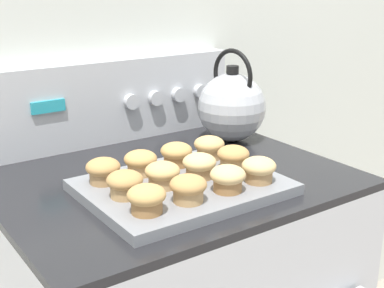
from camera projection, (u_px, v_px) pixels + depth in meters
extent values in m
cube|color=silver|center=(94.00, 36.00, 1.38)|extent=(8.00, 0.05, 2.40)
cube|color=black|center=(165.00, 177.00, 1.20)|extent=(0.76, 0.63, 0.02)
cube|color=#B7BABF|center=(106.00, 102.00, 1.39)|extent=(0.74, 0.05, 0.22)
cube|color=teal|center=(48.00, 107.00, 1.27)|extent=(0.08, 0.01, 0.03)
cylinder|color=#B7BABF|center=(132.00, 102.00, 1.40)|extent=(0.04, 0.02, 0.04)
cylinder|color=#B7BABF|center=(156.00, 98.00, 1.44)|extent=(0.04, 0.02, 0.04)
cylinder|color=#B7BABF|center=(179.00, 95.00, 1.48)|extent=(0.04, 0.02, 0.04)
cylinder|color=#B7BABF|center=(201.00, 92.00, 1.52)|extent=(0.04, 0.02, 0.04)
cube|color=slate|center=(182.00, 187.00, 1.10)|extent=(0.39, 0.30, 0.02)
cylinder|color=olive|center=(147.00, 205.00, 0.95)|extent=(0.06, 0.06, 0.03)
ellipsoid|color=tan|center=(147.00, 195.00, 0.94)|extent=(0.07, 0.07, 0.04)
cylinder|color=tan|center=(188.00, 195.00, 1.00)|extent=(0.06, 0.06, 0.03)
ellipsoid|color=#B2844C|center=(188.00, 185.00, 0.99)|extent=(0.07, 0.07, 0.04)
cylinder|color=olive|center=(228.00, 184.00, 1.04)|extent=(0.06, 0.06, 0.03)
ellipsoid|color=tan|center=(228.00, 175.00, 1.04)|extent=(0.07, 0.07, 0.04)
cylinder|color=#A37A4C|center=(259.00, 175.00, 1.09)|extent=(0.06, 0.06, 0.03)
ellipsoid|color=tan|center=(259.00, 166.00, 1.08)|extent=(0.07, 0.07, 0.04)
cylinder|color=tan|center=(125.00, 190.00, 1.02)|extent=(0.06, 0.06, 0.03)
ellipsoid|color=#B2844C|center=(125.00, 180.00, 1.01)|extent=(0.07, 0.07, 0.04)
cylinder|color=tan|center=(163.00, 180.00, 1.06)|extent=(0.06, 0.06, 0.03)
ellipsoid|color=tan|center=(162.00, 171.00, 1.06)|extent=(0.07, 0.07, 0.04)
cylinder|color=#A37A4C|center=(199.00, 171.00, 1.11)|extent=(0.06, 0.06, 0.03)
ellipsoid|color=tan|center=(199.00, 162.00, 1.11)|extent=(0.07, 0.07, 0.04)
cylinder|color=tan|center=(233.00, 163.00, 1.16)|extent=(0.06, 0.06, 0.03)
ellipsoid|color=#B2844C|center=(233.00, 154.00, 1.16)|extent=(0.07, 0.07, 0.04)
cylinder|color=#A37A4C|center=(104.00, 176.00, 1.09)|extent=(0.06, 0.06, 0.03)
ellipsoid|color=#B2844C|center=(103.00, 167.00, 1.08)|extent=(0.07, 0.07, 0.04)
cylinder|color=tan|center=(141.00, 168.00, 1.13)|extent=(0.06, 0.06, 0.03)
ellipsoid|color=tan|center=(141.00, 159.00, 1.13)|extent=(0.07, 0.07, 0.04)
cylinder|color=olive|center=(176.00, 159.00, 1.18)|extent=(0.06, 0.06, 0.03)
ellipsoid|color=tan|center=(176.00, 151.00, 1.18)|extent=(0.07, 0.07, 0.04)
cylinder|color=tan|center=(209.00, 152.00, 1.23)|extent=(0.06, 0.06, 0.03)
ellipsoid|color=tan|center=(209.00, 144.00, 1.22)|extent=(0.07, 0.07, 0.04)
sphere|color=#ADAFB5|center=(232.00, 107.00, 1.41)|extent=(0.18, 0.18, 0.18)
cylinder|color=black|center=(233.00, 70.00, 1.38)|extent=(0.03, 0.03, 0.02)
cone|color=#ADAFB5|center=(210.00, 94.00, 1.47)|extent=(0.05, 0.08, 0.06)
torus|color=black|center=(232.00, 75.00, 1.39)|extent=(0.03, 0.14, 0.14)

